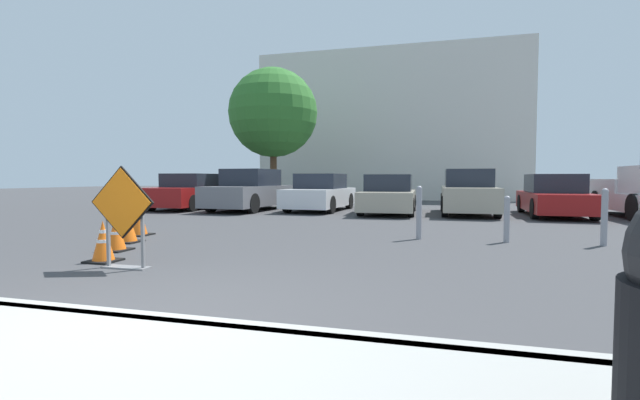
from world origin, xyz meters
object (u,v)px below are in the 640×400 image
traffic_cone_nearest (103,242)px  parked_car_nearest (190,192)px  road_closed_sign (123,212)px  traffic_cone_fourth (138,218)px  parked_car_fourth (389,195)px  parked_car_third (320,194)px  parked_car_fifth (468,194)px  parked_car_sixth (554,197)px  traffic_cone_third (128,227)px  parked_car_second (250,191)px  bollard_nearest (419,211)px  traffic_cone_second (116,234)px  bollard_second (507,218)px  bollard_third (604,216)px

traffic_cone_nearest → parked_car_nearest: parked_car_nearest is taller
road_closed_sign → traffic_cone_fourth: size_ratio=1.80×
parked_car_nearest → parked_car_fourth: (8.10, -0.19, -0.03)m
parked_car_third → parked_car_fifth: (5.40, -0.39, 0.06)m
parked_car_fifth → parked_car_sixth: size_ratio=0.93×
traffic_cone_third → parked_car_third: bearing=80.5°
parked_car_fourth → parked_car_fifth: (2.70, 0.25, 0.08)m
traffic_cone_fourth → traffic_cone_third: bearing=-62.3°
traffic_cone_fourth → parked_car_nearest: bearing=114.3°
parked_car_nearest → parked_car_fifth: (10.80, 0.06, 0.05)m
traffic_cone_nearest → traffic_cone_fourth: size_ratio=0.78×
parked_car_second → bollard_nearest: bearing=139.4°
traffic_cone_nearest → parked_car_fifth: size_ratio=0.15×
parked_car_fifth → traffic_cone_second: bearing=55.9°
road_closed_sign → parked_car_second: (-2.83, 10.51, -0.04)m
parked_car_third → traffic_cone_third: bearing=84.0°
parked_car_fifth → parked_car_fourth: bearing=5.5°
bollard_nearest → bollard_second: (1.67, 0.00, -0.09)m
parked_car_fifth → parked_car_sixth: parked_car_fifth is taller
parked_car_fifth → bollard_nearest: 6.80m
traffic_cone_nearest → traffic_cone_fourth: (-1.47, 2.67, 0.09)m
parked_car_fifth → bollard_third: parked_car_fifth is taller
traffic_cone_nearest → parked_car_sixth: bearing=50.2°
traffic_cone_third → bollard_second: size_ratio=0.68×
traffic_cone_fourth → bollard_second: size_ratio=0.87×
parked_car_second → traffic_cone_nearest: bearing=105.9°
traffic_cone_third → bollard_third: bollard_third is taller
parked_car_second → parked_car_fourth: parked_car_second is taller
parked_car_second → traffic_cone_fourth: bearing=99.2°
parked_car_nearest → parked_car_sixth: size_ratio=0.97×
road_closed_sign → bollard_second: road_closed_sign is taller
parked_car_second → parked_car_fourth: 5.40m
parked_car_second → bollard_nearest: (6.67, -6.52, -0.16)m
parked_car_sixth → bollard_nearest: (-4.14, -6.69, -0.06)m
traffic_cone_nearest → parked_car_third: 10.71m
traffic_cone_third → parked_car_fourth: parked_car_fourth is taller
traffic_cone_third → traffic_cone_fourth: size_ratio=0.78×
parked_car_nearest → parked_car_fifth: bearing=179.4°
parked_car_nearest → traffic_cone_fourth: bearing=113.4°
parked_car_fifth → parked_car_sixth: 2.70m
traffic_cone_nearest → traffic_cone_fourth: 3.05m
parked_car_second → bollard_second: parked_car_second is taller
parked_car_sixth → traffic_cone_third: bearing=44.3°
road_closed_sign → traffic_cone_nearest: size_ratio=2.29×
traffic_cone_third → parked_car_fifth: (6.90, 8.55, 0.42)m
parked_car_third → parked_car_fifth: parked_car_fifth is taller
traffic_cone_fourth → parked_car_fourth: parked_car_fourth is taller
road_closed_sign → parked_car_fifth: (5.27, 10.64, -0.06)m
parked_car_fifth → traffic_cone_fourth: bearing=46.1°
traffic_cone_second → parked_car_third: bearing=84.0°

